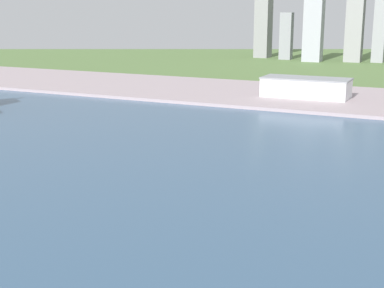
# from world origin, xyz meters

# --- Properties ---
(ground_plane) EXTENTS (2400.00, 2400.00, 0.00)m
(ground_plane) POSITION_xyz_m (0.00, 300.00, 0.00)
(ground_plane) COLOR #58773F
(water_bay) EXTENTS (840.00, 360.00, 0.15)m
(water_bay) POSITION_xyz_m (0.00, 240.00, 0.07)
(water_bay) COLOR #385675
(water_bay) RESTS_ON ground
(industrial_pier) EXTENTS (840.00, 140.00, 2.50)m
(industrial_pier) POSITION_xyz_m (0.00, 490.00, 1.25)
(industrial_pier) COLOR #A7959A
(industrial_pier) RESTS_ON ground
(warehouse_main) EXTENTS (68.02, 28.95, 15.26)m
(warehouse_main) POSITION_xyz_m (-14.59, 480.55, 10.15)
(warehouse_main) COLOR white
(warehouse_main) RESTS_ON industrial_pier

